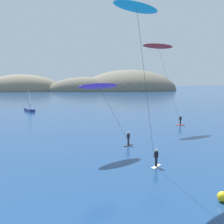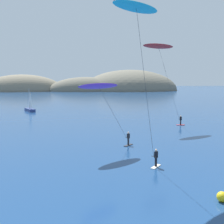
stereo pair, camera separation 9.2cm
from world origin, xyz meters
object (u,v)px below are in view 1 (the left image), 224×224
at_px(marker_buoy, 223,197).
at_px(kitesurfer_red, 160,52).
at_px(kitesurfer_cyan, 139,24).
at_px(sailboat_near, 29,109).
at_px(kitesurfer_purple, 102,91).

bearing_deg(marker_buoy, kitesurfer_red, 77.01).
distance_m(kitesurfer_cyan, marker_buoy, 14.41).
xyz_separation_m(sailboat_near, kitesurfer_cyan, (12.92, -50.88, 11.93)).
bearing_deg(kitesurfer_red, kitesurfer_cyan, -115.73).
height_order(sailboat_near, marker_buoy, sailboat_near).
xyz_separation_m(kitesurfer_red, kitesurfer_cyan, (-10.34, -21.45, 0.14)).
height_order(kitesurfer_purple, kitesurfer_red, kitesurfer_red).
xyz_separation_m(sailboat_near, marker_buoy, (16.79, -57.46, -0.29)).
bearing_deg(kitesurfer_red, kitesurfer_purple, -131.79).
bearing_deg(marker_buoy, kitesurfer_purple, 111.06).
xyz_separation_m(sailboat_near, kitesurfer_red, (23.26, -29.43, 11.79)).
bearing_deg(sailboat_near, kitesurfer_cyan, -75.75).
relative_size(sailboat_near, marker_buoy, 8.37).
xyz_separation_m(kitesurfer_cyan, marker_buoy, (3.87, -6.58, -12.22)).
bearing_deg(kitesurfer_purple, sailboat_near, 104.62).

